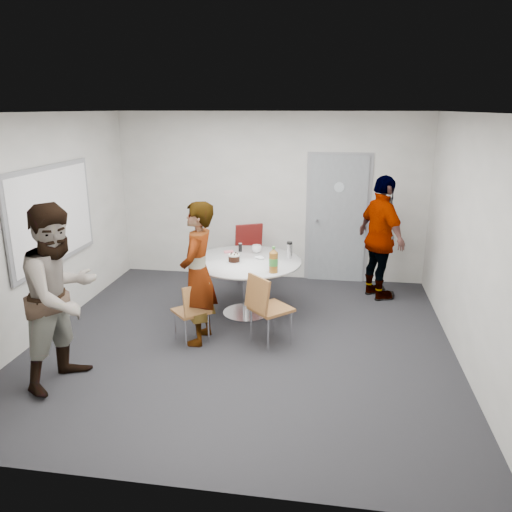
% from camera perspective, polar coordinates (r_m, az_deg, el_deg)
% --- Properties ---
extents(floor, '(5.00, 5.00, 0.00)m').
position_cam_1_polar(floor, '(6.21, -1.49, -9.67)').
color(floor, black).
rests_on(floor, ground).
extents(ceiling, '(5.00, 5.00, 0.00)m').
position_cam_1_polar(ceiling, '(5.57, -1.70, 16.09)').
color(ceiling, silver).
rests_on(ceiling, wall_back).
extents(wall_back, '(5.00, 0.00, 5.00)m').
position_cam_1_polar(wall_back, '(8.16, 1.62, 6.73)').
color(wall_back, '#B4B2AB').
rests_on(wall_back, floor).
extents(wall_left, '(0.00, 5.00, 5.00)m').
position_cam_1_polar(wall_left, '(6.66, -23.29, 3.11)').
color(wall_left, '#B4B2AB').
rests_on(wall_left, floor).
extents(wall_right, '(0.00, 5.00, 5.00)m').
position_cam_1_polar(wall_right, '(5.84, 23.31, 1.37)').
color(wall_right, '#B4B2AB').
rests_on(wall_right, floor).
extents(wall_front, '(5.00, 0.00, 5.00)m').
position_cam_1_polar(wall_front, '(3.44, -9.23, -7.60)').
color(wall_front, '#B4B2AB').
rests_on(wall_front, floor).
extents(door, '(1.02, 0.17, 2.12)m').
position_cam_1_polar(door, '(8.14, 9.30, 4.17)').
color(door, slate).
rests_on(door, wall_back).
extents(whiteboard, '(0.04, 1.90, 1.25)m').
position_cam_1_polar(whiteboard, '(6.78, -22.22, 4.33)').
color(whiteboard, gray).
rests_on(whiteboard, wall_left).
extents(table, '(1.49, 1.49, 1.11)m').
position_cam_1_polar(table, '(6.72, -0.95, -1.35)').
color(table, white).
rests_on(table, floor).
extents(chair_near_left, '(0.54, 0.54, 0.78)m').
position_cam_1_polar(chair_near_left, '(6.00, -7.13, -5.89)').
color(chair_near_left, brown).
rests_on(chair_near_left, floor).
extents(chair_near_right, '(0.62, 0.62, 0.89)m').
position_cam_1_polar(chair_near_right, '(5.88, 1.05, -5.45)').
color(chair_near_right, brown).
rests_on(chair_near_right, floor).
extents(chair_far, '(0.64, 0.66, 0.98)m').
position_cam_1_polar(chair_far, '(7.91, -0.56, 0.84)').
color(chair_far, maroon).
rests_on(chair_far, floor).
extents(person_main, '(0.44, 0.65, 1.73)m').
position_cam_1_polar(person_main, '(5.93, -6.65, -2.03)').
color(person_main, '#A5C6EA').
rests_on(person_main, floor).
extents(person_left, '(0.94, 1.08, 1.89)m').
position_cam_1_polar(person_left, '(5.37, -21.37, -4.25)').
color(person_left, white).
rests_on(person_left, floor).
extents(person_right, '(0.90, 1.16, 1.84)m').
position_cam_1_polar(person_right, '(7.51, 14.11, 1.98)').
color(person_right, black).
rests_on(person_right, floor).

